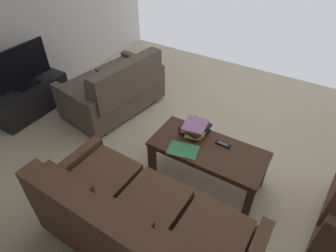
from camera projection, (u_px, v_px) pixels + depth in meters
name	position (u px, v px, depth m)	size (l,w,h in m)	color
ground_plane	(213.00, 160.00, 3.36)	(5.89, 5.05, 0.01)	beige
wall_right	(19.00, 6.00, 3.71)	(0.12, 5.05, 2.64)	silver
sofa_main	(139.00, 227.00, 2.26)	(1.84, 0.89, 0.89)	black
loveseat_near	(115.00, 89.00, 3.93)	(1.02, 1.45, 0.85)	black
coffee_table	(208.00, 153.00, 2.90)	(1.18, 0.54, 0.46)	#3D2316
tv_stand	(32.00, 99.00, 3.98)	(0.39, 1.07, 0.44)	black
flat_tv	(20.00, 67.00, 3.66)	(0.21, 0.83, 0.55)	black
book_stack	(195.00, 128.00, 3.00)	(0.30, 0.33, 0.12)	black
tv_remote	(223.00, 144.00, 2.88)	(0.16, 0.05, 0.02)	black
loose_magazine	(183.00, 150.00, 2.83)	(0.21, 0.30, 0.01)	#337F51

